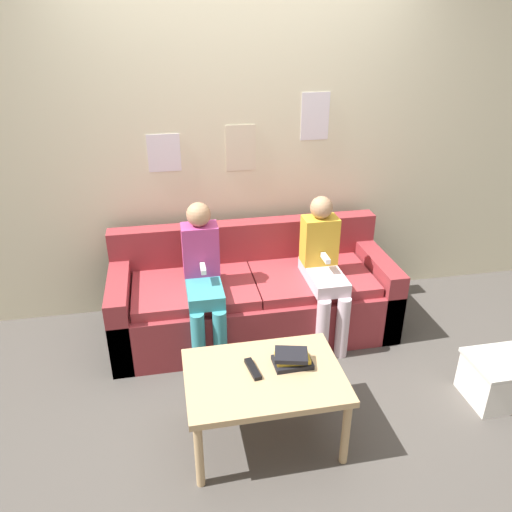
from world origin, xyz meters
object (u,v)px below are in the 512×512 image
object	(u,v)px
coffee_table	(264,381)
tv_remote	(253,369)
storage_box	(497,379)
person_right	(324,266)
person_left	(203,275)
couch	(253,297)

from	to	relation	value
coffee_table	tv_remote	world-z (taller)	tv_remote
tv_remote	storage_box	xyz separation A→B (m)	(1.50, -0.01, -0.30)
storage_box	coffee_table	bearing A→B (deg)	-178.86
person_right	tv_remote	bearing A→B (deg)	-127.88
person_left	tv_remote	distance (m)	0.87
person_right	tv_remote	world-z (taller)	person_right
coffee_table	storage_box	bearing A→B (deg)	1.14
coffee_table	tv_remote	bearing A→B (deg)	145.37
couch	person_right	size ratio (longest dim) A/B	1.94
couch	storage_box	bearing A→B (deg)	-38.16
couch	storage_box	world-z (taller)	couch
tv_remote	person_right	bearing A→B (deg)	43.07
person_left	person_right	size ratio (longest dim) A/B	1.01
coffee_table	person_left	size ratio (longest dim) A/B	0.80
tv_remote	couch	bearing A→B (deg)	70.45
tv_remote	storage_box	bearing A→B (deg)	-9.37
couch	person_left	size ratio (longest dim) A/B	1.91
coffee_table	tv_remote	xyz separation A→B (m)	(-0.05, 0.04, 0.06)
coffee_table	person_right	world-z (taller)	person_right
person_left	tv_remote	xyz separation A→B (m)	(0.18, -0.84, -0.13)
storage_box	person_left	bearing A→B (deg)	153.12
person_left	tv_remote	bearing A→B (deg)	-78.25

